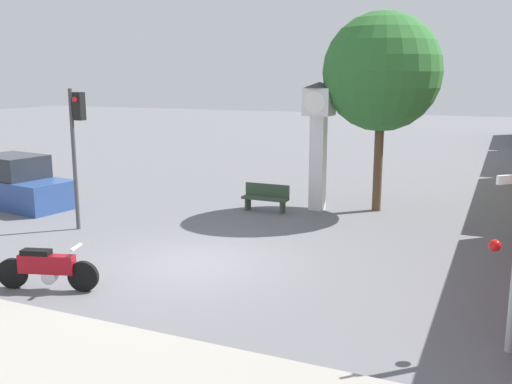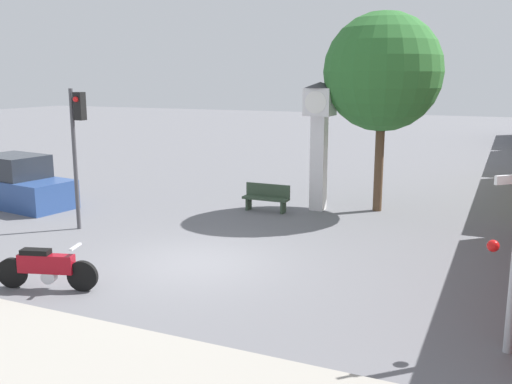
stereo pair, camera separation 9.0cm
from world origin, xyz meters
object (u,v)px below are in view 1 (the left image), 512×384
object	(u,v)px
motorcycle	(47,268)
bench	(266,197)
street_tree	(382,72)
traffic_light	(77,134)
clock_tower	(319,126)
parked_car	(16,185)

from	to	relation	value
motorcycle	bench	world-z (taller)	motorcycle
street_tree	traffic_light	bearing A→B (deg)	-141.14
traffic_light	bench	xyz separation A→B (m)	(4.10, 4.46, -2.38)
clock_tower	motorcycle	bearing A→B (deg)	-107.13
clock_tower	parked_car	world-z (taller)	clock_tower
clock_tower	street_tree	world-z (taller)	street_tree
traffic_light	street_tree	world-z (taller)	street_tree
parked_car	traffic_light	bearing A→B (deg)	-12.67
traffic_light	bench	distance (m)	6.50
clock_tower	street_tree	bearing A→B (deg)	19.94
clock_tower	parked_car	xyz separation A→B (m)	(-9.90, -3.75, -2.13)
traffic_light	bench	size ratio (longest dim) A/B	2.61
motorcycle	traffic_light	size ratio (longest dim) A/B	0.53
motorcycle	bench	xyz separation A→B (m)	(1.43, 8.67, 0.01)
clock_tower	bench	bearing A→B (deg)	-148.90
street_tree	parked_car	size ratio (longest dim) A/B	1.50
motorcycle	traffic_light	world-z (taller)	traffic_light
motorcycle	clock_tower	distance (m)	10.32
motorcycle	traffic_light	distance (m)	5.53
traffic_light	street_tree	bearing A→B (deg)	38.86
street_tree	parked_car	distance (m)	13.20
parked_car	clock_tower	bearing A→B (deg)	28.91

